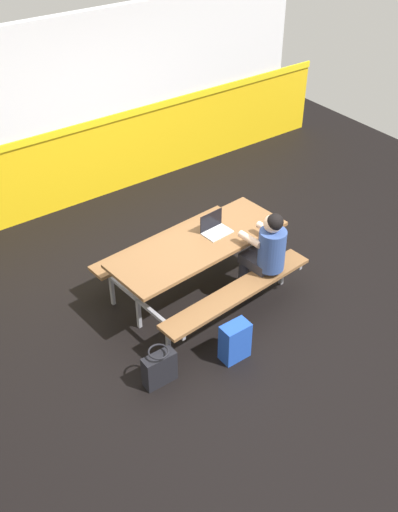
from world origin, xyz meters
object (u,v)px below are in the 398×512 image
Objects in this scene: picnic_table_main at (199,254)px; backpack_dark at (234,341)px; student_nearer at (266,250)px; laptop_silver at (215,228)px; tote_bag_bright at (159,368)px.

picnic_table_main is 4.89× the size of backpack_dark.
picnic_table_main is at bearing 136.67° from student_nearer.
laptop_silver is 1.36m from backpack_dark.
student_nearer is 1.11m from backpack_dark.
student_nearer is at bearing -64.43° from laptop_silver.
student_nearer is 2.81× the size of tote_bag_bright.
picnic_table_main is 1.78× the size of student_nearer.
picnic_table_main reaches higher than backpack_dark.
laptop_silver reaches higher than picnic_table_main.
laptop_silver is 1.77m from tote_bag_bright.
picnic_table_main is 1.46m from tote_bag_bright.
backpack_dark reaches higher than tote_bag_bright.
picnic_table_main is 0.76m from student_nearer.
backpack_dark is at bearing -11.32° from tote_bag_bright.
laptop_silver is at bearing 115.57° from student_nearer.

